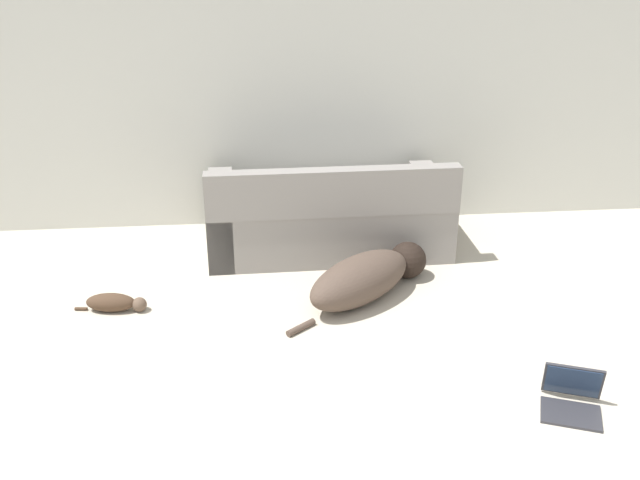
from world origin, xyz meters
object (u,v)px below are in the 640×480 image
Objects in this scene: couch at (328,218)px; dog at (368,276)px; laptop_open at (572,395)px; cat at (115,303)px.

dog is (0.20, -0.89, -0.11)m from couch.
laptop_open is (1.14, -2.27, -0.19)m from couch.
couch is at bearing 138.02° from laptop_open.
dog is 2.27× the size of cat.
laptop_open is at bearing -95.56° from dog.
dog is 2.84× the size of laptop_open.
dog is at bearing 101.60° from couch.
couch is 0.91m from dog.
couch is 1.86m from cat.
dog reaches higher than laptop_open.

